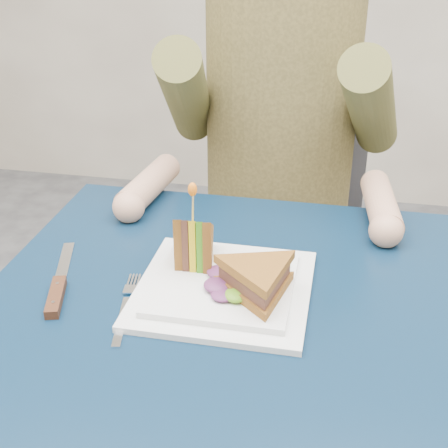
% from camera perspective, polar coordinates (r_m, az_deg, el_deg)
% --- Properties ---
extents(table, '(0.75, 0.75, 0.73)m').
position_cam_1_polar(table, '(0.97, 0.24, -11.34)').
color(table, black).
rests_on(table, ground).
extents(chair, '(0.42, 0.40, 0.93)m').
position_cam_1_polar(chair, '(1.64, 5.19, 1.40)').
color(chair, '#47474C').
rests_on(chair, ground).
extents(diner, '(0.54, 0.59, 0.74)m').
position_cam_1_polar(diner, '(1.40, 5.28, 13.18)').
color(diner, brown).
rests_on(diner, chair).
extents(plate, '(0.26, 0.26, 0.02)m').
position_cam_1_polar(plate, '(0.95, -0.01, -5.77)').
color(plate, white).
rests_on(plate, table).
extents(sandwich_flat, '(0.20, 0.20, 0.05)m').
position_cam_1_polar(sandwich_flat, '(0.90, 3.11, -5.09)').
color(sandwich_flat, brown).
rests_on(sandwich_flat, plate).
extents(sandwich_upright, '(0.08, 0.13, 0.13)m').
position_cam_1_polar(sandwich_upright, '(0.97, -2.78, -1.75)').
color(sandwich_upright, brown).
rests_on(sandwich_upright, plate).
extents(fork, '(0.05, 0.18, 0.01)m').
position_cam_1_polar(fork, '(0.92, -9.01, -7.73)').
color(fork, silver).
rests_on(fork, table).
extents(knife, '(0.08, 0.22, 0.02)m').
position_cam_1_polar(knife, '(0.98, -14.97, -5.85)').
color(knife, silver).
rests_on(knife, table).
extents(toothpick, '(0.01, 0.01, 0.06)m').
position_cam_1_polar(toothpick, '(0.94, -2.86, 1.63)').
color(toothpick, tan).
rests_on(toothpick, sandwich_upright).
extents(toothpick_frill, '(0.01, 0.01, 0.02)m').
position_cam_1_polar(toothpick_frill, '(0.93, -2.90, 3.18)').
color(toothpick_frill, orange).
rests_on(toothpick_frill, sandwich_upright).
extents(lettuce_spill, '(0.15, 0.13, 0.02)m').
position_cam_1_polar(lettuce_spill, '(0.95, 0.41, -4.41)').
color(lettuce_spill, '#337A14').
rests_on(lettuce_spill, plate).
extents(onion_ring, '(0.04, 0.04, 0.02)m').
position_cam_1_polar(onion_ring, '(0.94, 0.95, -4.38)').
color(onion_ring, '#9E4C7A').
rests_on(onion_ring, plate).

